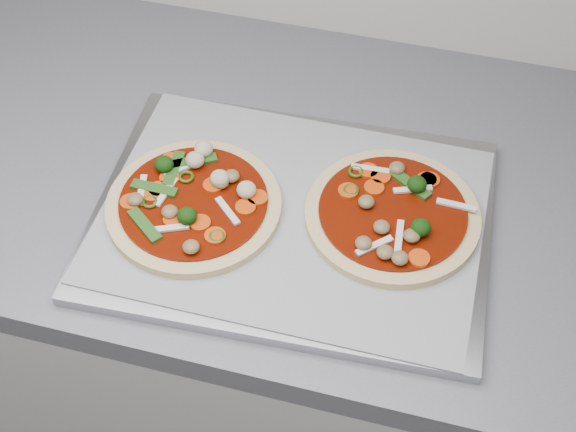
# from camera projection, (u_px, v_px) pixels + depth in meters

# --- Properties ---
(base_cabinet) EXTENTS (3.60, 0.60, 0.86)m
(base_cabinet) POSITION_uv_depth(u_px,v_px,m) (492.00, 401.00, 1.35)
(base_cabinet) COLOR silver
(base_cabinet) RESTS_ON ground
(countertop) EXTENTS (3.60, 0.60, 0.04)m
(countertop) POSITION_uv_depth(u_px,v_px,m) (563.00, 234.00, 1.00)
(countertop) COLOR slate
(countertop) RESTS_ON base_cabinet
(baking_tray) EXTENTS (0.49, 0.37, 0.02)m
(baking_tray) POSITION_uv_depth(u_px,v_px,m) (292.00, 219.00, 0.98)
(baking_tray) COLOR #98999D
(baking_tray) RESTS_ON countertop
(parchment) EXTENTS (0.46, 0.33, 0.00)m
(parchment) POSITION_uv_depth(u_px,v_px,m) (292.00, 214.00, 0.97)
(parchment) COLOR #9C9DA2
(parchment) RESTS_ON baking_tray
(pizza_left) EXTENTS (0.26, 0.26, 0.04)m
(pizza_left) POSITION_uv_depth(u_px,v_px,m) (194.00, 202.00, 0.97)
(pizza_left) COLOR #DFCC82
(pizza_left) RESTS_ON parchment
(pizza_right) EXTENTS (0.26, 0.26, 0.04)m
(pizza_right) POSITION_uv_depth(u_px,v_px,m) (393.00, 214.00, 0.96)
(pizza_right) COLOR #DFCC82
(pizza_right) RESTS_ON parchment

